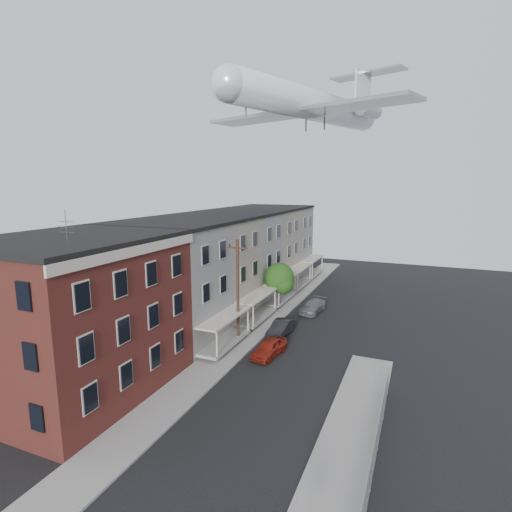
{
  "coord_description": "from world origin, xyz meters",
  "views": [
    {
      "loc": [
        8.31,
        -11.37,
        13.55
      ],
      "look_at": [
        0.31,
        7.81,
        9.76
      ],
      "focal_mm": 28.0,
      "sensor_mm": 36.0,
      "label": 1
    }
  ],
  "objects_px": {
    "street_tree": "(280,279)",
    "utility_pole": "(238,290)",
    "car_near": "(269,348)",
    "car_far": "(313,306)",
    "airplane": "(314,105)",
    "car_mid": "(281,328)"
  },
  "relations": [
    {
      "from": "car_near",
      "to": "airplane",
      "type": "height_order",
      "value": "airplane"
    },
    {
      "from": "street_tree",
      "to": "airplane",
      "type": "height_order",
      "value": "airplane"
    },
    {
      "from": "street_tree",
      "to": "car_far",
      "type": "distance_m",
      "value": 4.53
    },
    {
      "from": "utility_pole",
      "to": "airplane",
      "type": "distance_m",
      "value": 20.12
    },
    {
      "from": "car_far",
      "to": "airplane",
      "type": "relative_size",
      "value": 0.17
    },
    {
      "from": "car_near",
      "to": "car_far",
      "type": "distance_m",
      "value": 12.05
    },
    {
      "from": "utility_pole",
      "to": "street_tree",
      "type": "bearing_deg",
      "value": 88.11
    },
    {
      "from": "utility_pole",
      "to": "car_far",
      "type": "height_order",
      "value": "utility_pole"
    },
    {
      "from": "car_mid",
      "to": "car_far",
      "type": "height_order",
      "value": "car_mid"
    },
    {
      "from": "car_near",
      "to": "car_far",
      "type": "height_order",
      "value": "car_near"
    },
    {
      "from": "car_far",
      "to": "utility_pole",
      "type": "bearing_deg",
      "value": -102.35
    },
    {
      "from": "utility_pole",
      "to": "car_near",
      "type": "height_order",
      "value": "utility_pole"
    },
    {
      "from": "street_tree",
      "to": "utility_pole",
      "type": "bearing_deg",
      "value": -91.89
    },
    {
      "from": "car_near",
      "to": "car_mid",
      "type": "relative_size",
      "value": 0.97
    },
    {
      "from": "utility_pole",
      "to": "car_mid",
      "type": "height_order",
      "value": "utility_pole"
    },
    {
      "from": "car_near",
      "to": "car_far",
      "type": "relative_size",
      "value": 0.9
    },
    {
      "from": "car_near",
      "to": "airplane",
      "type": "bearing_deg",
      "value": 98.62
    },
    {
      "from": "car_near",
      "to": "airplane",
      "type": "relative_size",
      "value": 0.16
    },
    {
      "from": "utility_pole",
      "to": "street_tree",
      "type": "relative_size",
      "value": 1.73
    },
    {
      "from": "street_tree",
      "to": "car_near",
      "type": "xyz_separation_m",
      "value": [
        3.05,
        -11.3,
        -2.77
      ]
    },
    {
      "from": "car_near",
      "to": "utility_pole",
      "type": "bearing_deg",
      "value": 165.75
    },
    {
      "from": "car_far",
      "to": "street_tree",
      "type": "bearing_deg",
      "value": -160.63
    }
  ]
}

